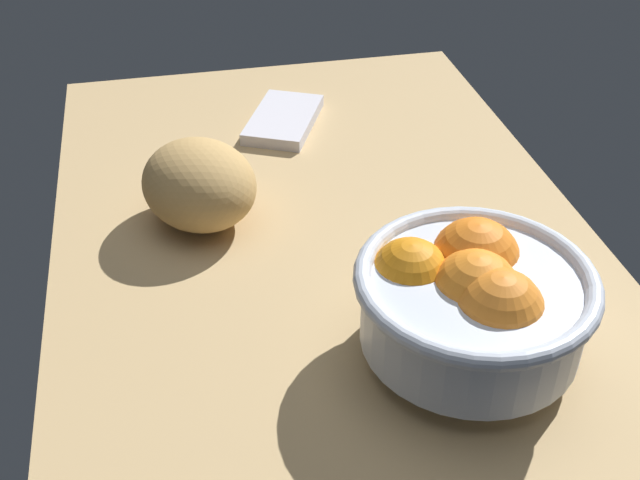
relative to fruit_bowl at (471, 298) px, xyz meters
The scene contains 4 objects.
ground_plane 27.02cm from the fruit_bowl, 18.89° to the left, with size 81.23×57.95×3.00cm, color tan.
fruit_bowl is the anchor object (origin of this frame).
bread_loaf 33.41cm from the fruit_bowl, 39.09° to the left, with size 13.54×11.87×9.31cm, color tan.
napkin_folded 47.08cm from the fruit_bowl, 10.27° to the left, with size 13.63×7.89×1.59cm, color silver.
Camera 1 is at (-72.30, 15.09, 50.58)cm, focal length 44.53 mm.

